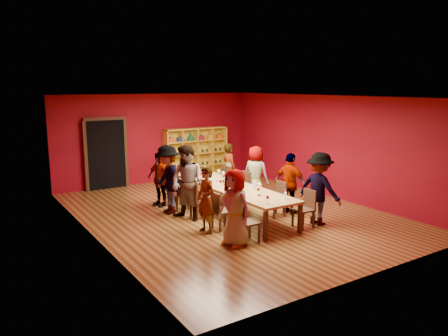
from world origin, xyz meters
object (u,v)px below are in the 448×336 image
Objects in this scene: chair_person_right_4 at (222,178)px; chair_person_left_1 at (219,209)px; shelving_unit at (195,151)px; chair_person_left_2 at (197,199)px; person_left_0 at (235,208)px; chair_person_right_0 at (306,206)px; chair_person_right_3 at (243,185)px; chair_person_left_4 at (170,187)px; chair_person_left_0 at (245,220)px; person_left_1 at (206,200)px; person_right_4 at (229,168)px; tasting_table at (229,187)px; person_right_1 at (290,184)px; spittoon_bowl at (228,182)px; person_right_3 at (256,173)px; chair_person_right_1 at (278,197)px; person_left_2 at (187,183)px; person_left_4 at (160,179)px; person_right_0 at (319,189)px; chair_person_left_3 at (183,192)px; person_left_3 at (168,180)px; wine_bottle at (207,171)px.

chair_person_left_1 is at bearing -123.41° from chair_person_right_4.
chair_person_left_2 is at bearing -118.48° from shelving_unit.
chair_person_right_0 is (2.08, 0.09, -0.31)m from person_left_0.
chair_person_right_4 is (0.00, 1.10, 0.00)m from chair_person_right_3.
chair_person_left_4 is at bearing 162.68° from person_left_0.
chair_person_left_0 is 0.59× the size of person_left_1.
person_left_0 is 4.43m from person_right_4.
shelving_unit reaches higher than tasting_table.
spittoon_bowl is (-1.29, 0.97, 0.03)m from person_right_1.
chair_person_left_1 is at bearing 85.23° from person_left_1.
person_right_3 is 1.12m from person_right_4.
tasting_table is at bearing 135.98° from chair_person_right_1.
chair_person_left_4 is at bearing 147.23° from person_left_2.
person_right_1 is 1.62m from chair_person_right_3.
spittoon_bowl is at bearing 18.78° from person_left_4.
chair_person_left_3 is at bearing 27.35° from person_right_0.
chair_person_right_1 is 2.96× the size of spittoon_bowl.
person_left_3 is 2.66m from person_right_4.
person_left_3 reaches higher than person_left_0.
person_left_3 is 3.83m from person_right_0.
chair_person_right_1 is (2.12, -2.51, -0.26)m from person_left_4.
person_left_4 is at bearing 180.00° from chair_person_left_4.
chair_person_left_0 is 2.26m from person_right_0.
person_left_2 is 2.10× the size of chair_person_right_0.
spittoon_bowl is (1.23, -1.54, 0.07)m from person_left_4.
chair_person_right_1 is at bearing -27.42° from chair_person_left_2.
tasting_table is 1.20m from person_left_2.
chair_person_left_3 is (0.26, 0.79, -0.44)m from person_left_2.
chair_person_left_2 is (-2.31, -4.25, -0.49)m from shelving_unit.
person_right_3 reaches higher than chair_person_left_1.
person_right_3 is (0.04, 1.54, -0.00)m from person_right_1.
person_right_4 reaches higher than chair_person_right_4.
chair_person_right_0 is at bearing -94.47° from shelving_unit.
chair_person_left_4 is at bearing 93.29° from person_right_4.
chair_person_left_3 is 1.00× the size of chair_person_right_0.
person_left_2 is 0.94m from chair_person_left_3.
chair_person_left_0 is at bearing -90.00° from chair_person_left_2.
person_left_0 reaches higher than person_right_3.
person_right_4 is (1.17, 1.77, 0.08)m from tasting_table.
shelving_unit is at bearing 71.97° from spittoon_bowl.
person_right_1 is at bearing 68.82° from chair_person_right_0.
person_right_4 is at bearing -0.00° from chair_person_right_4.
person_right_0 reaches higher than chair_person_left_4.
person_left_0 is 1.09m from chair_person_left_1.
person_left_4 is (-0.30, 0.78, 0.26)m from chair_person_left_3.
shelving_unit is 3.07m from wine_bottle.
spittoon_bowl reaches higher than chair_person_right_1.
person_right_1 is (2.22, -0.94, 0.30)m from chair_person_left_2.
person_left_1 reaches higher than chair_person_right_3.
person_right_3 is at bearing -23.11° from chair_person_left_4.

